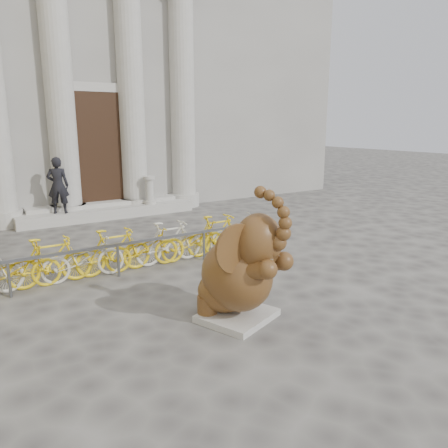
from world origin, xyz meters
TOP-DOWN VIEW (x-y plane):
  - ground at (0.00, 0.00)m, footprint 80.00×80.00m
  - classical_building at (0.00, 14.93)m, footprint 22.00×10.70m
  - entrance_steps at (0.00, 9.40)m, footprint 6.00×1.20m
  - elephant_statue at (-0.79, 0.30)m, footprint 1.52×1.79m
  - bike_rack at (-1.75, 3.65)m, footprint 8.40×0.53m
  - pedestrian at (-1.63, 9.14)m, footprint 0.77×0.64m
  - balustrade_post at (1.45, 9.10)m, footprint 0.40×0.40m

SIDE VIEW (x-z plane):
  - ground at x=0.00m, z-range 0.00..0.00m
  - entrance_steps at x=0.00m, z-range 0.00..0.36m
  - bike_rack at x=-1.75m, z-range 0.00..1.00m
  - balustrade_post at x=1.45m, z-range 0.32..1.31m
  - elephant_statue at x=-0.79m, z-range -0.31..1.95m
  - pedestrian at x=-1.63m, z-range 0.36..2.16m
  - classical_building at x=0.00m, z-range -0.02..11.98m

